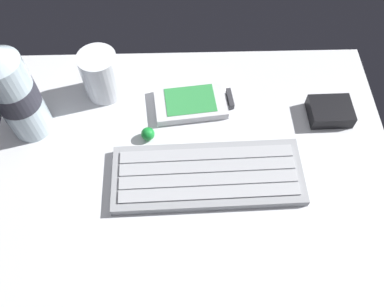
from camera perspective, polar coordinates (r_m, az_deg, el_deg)
name	(u,v)px	position (r cm, az deg, el deg)	size (l,w,h in cm)	color
ground_plane	(192,168)	(62.64, 0.01, -2.05)	(64.00, 48.00, 2.80)	silver
keyboard	(208,175)	(60.01, 2.30, -3.16)	(29.28, 11.76, 1.70)	#93969B
handheld_device	(194,102)	(67.71, 0.31, 7.42)	(13.36, 8.89, 1.50)	silver
juice_cup	(101,77)	(68.89, -13.00, 10.82)	(6.40, 6.40, 8.50)	silver
water_bottle	(13,91)	(64.13, -24.52, 8.21)	(6.73, 6.73, 20.80)	silver
charger_block	(330,111)	(69.88, 19.39, 5.79)	(7.00, 5.60, 2.40)	black
trackball_mouse	(148,134)	(63.87, -6.41, 2.84)	(2.20, 2.20, 2.20)	#198C33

